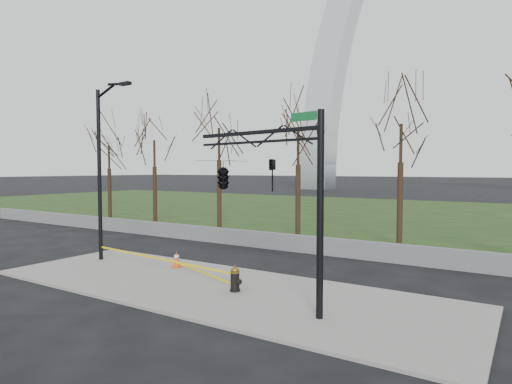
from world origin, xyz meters
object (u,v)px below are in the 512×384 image
Objects in this scene: traffic_cone at (177,259)px; street_light at (102,161)px; fire_hydrant at (235,279)px; traffic_signal_mast at (239,175)px.

street_light reaches higher than traffic_cone.
fire_hydrant reaches higher than traffic_cone.
street_light is (-8.19, 0.96, 4.18)m from fire_hydrant.
street_light is 8.73m from traffic_signal_mast.
fire_hydrant is at bearing -21.16° from traffic_cone.
street_light is at bearing -178.29° from traffic_signal_mast.
traffic_signal_mast is at bearing -5.41° from street_light.
fire_hydrant is at bearing 149.76° from traffic_signal_mast.
traffic_signal_mast reaches higher than traffic_cone.
street_light reaches higher than fire_hydrant.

